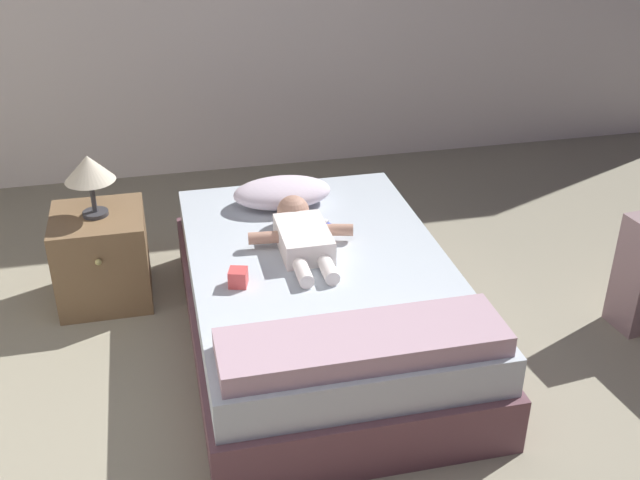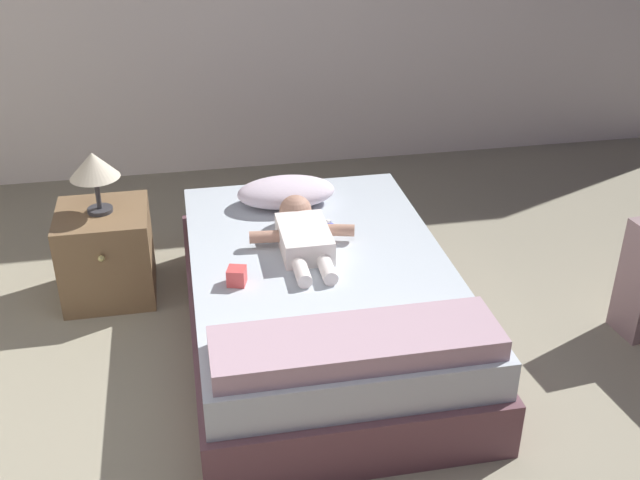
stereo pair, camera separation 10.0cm
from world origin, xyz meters
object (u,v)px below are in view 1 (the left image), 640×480
Objects in this scene: toothbrush at (335,226)px; toy_block at (238,278)px; baby at (302,234)px; pillow at (282,192)px; nightstand at (102,257)px; bed at (320,300)px; lamp at (89,170)px.

toothbrush is 1.40× the size of toy_block.
toothbrush is at bearing 35.33° from baby.
toy_block is at bearing -113.85° from pillow.
baby reaches higher than toothbrush.
baby is 7.04× the size of toy_block.
baby is (0.01, -0.44, -0.01)m from pillow.
toothbrush is at bearing -15.31° from nightstand.
pillow reaches higher than toy_block.
bed is 0.66m from pillow.
pillow is 0.37m from toothbrush.
pillow reaches higher than toothbrush.
lamp reaches higher than pillow.
toothbrush reaches higher than bed.
toy_block is at bearing -139.48° from baby.
toothbrush is (0.14, 0.28, 0.22)m from bed.
baby is at bearing -25.44° from lamp.
toy_block is (0.59, -0.72, 0.22)m from nightstand.
nightstand is (-0.91, -0.01, -0.25)m from pillow.
pillow is 1.61× the size of lamp.
baby is at bearing -25.43° from nightstand.
nightstand is at bearing 164.69° from toothbrush.
baby is 1.04m from lamp.
lamp reaches higher than toothbrush.
baby is at bearing -89.00° from pillow.
toy_block is at bearing -160.89° from bed.
lamp is (-0.91, -0.01, 0.21)m from pillow.
bed is at bearing 19.11° from toy_block.
toy_block is (-0.38, -0.13, 0.25)m from bed.
nightstand reaches higher than bed.
pillow is at bearing 66.15° from toy_block.
lamp reaches higher than bed.
toothbrush is 0.42× the size of lamp.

